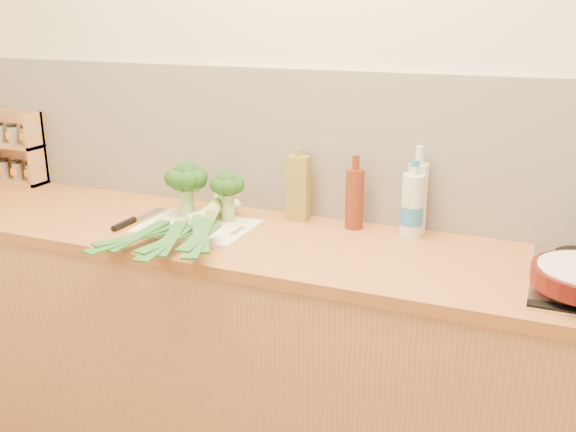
% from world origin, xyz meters
% --- Properties ---
extents(room_shell, '(3.50, 3.50, 3.50)m').
position_xyz_m(room_shell, '(0.00, 1.49, 1.17)').
color(room_shell, beige).
rests_on(room_shell, ground).
extents(counter, '(3.20, 0.62, 0.90)m').
position_xyz_m(counter, '(0.00, 1.20, 0.45)').
color(counter, '#BD804F').
rests_on(counter, ground).
extents(chopping_board, '(0.39, 0.29, 0.01)m').
position_xyz_m(chopping_board, '(-0.39, 1.18, 0.91)').
color(chopping_board, white).
rests_on(chopping_board, counter).
extents(broccoli_left, '(0.16, 0.16, 0.21)m').
position_xyz_m(broccoli_left, '(-0.47, 1.27, 1.05)').
color(broccoli_left, '#8DAA63').
rests_on(broccoli_left, chopping_board).
extents(broccoli_right, '(0.12, 0.13, 0.18)m').
position_xyz_m(broccoli_right, '(-0.31, 1.28, 1.04)').
color(broccoli_right, '#8DAA63').
rests_on(broccoli_right, chopping_board).
extents(leek_front, '(0.24, 0.66, 0.04)m').
position_xyz_m(leek_front, '(-0.41, 1.15, 0.94)').
color(leek_front, white).
rests_on(leek_front, chopping_board).
extents(leek_mid, '(0.14, 0.66, 0.04)m').
position_xyz_m(leek_mid, '(-0.35, 1.13, 0.95)').
color(leek_mid, white).
rests_on(leek_mid, chopping_board).
extents(leek_back, '(0.28, 0.64, 0.04)m').
position_xyz_m(leek_back, '(-0.31, 1.14, 0.97)').
color(leek_back, white).
rests_on(leek_back, chopping_board).
extents(chefs_knife, '(0.04, 0.30, 0.02)m').
position_xyz_m(chefs_knife, '(-0.64, 1.14, 0.91)').
color(chefs_knife, silver).
rests_on(chefs_knife, counter).
extents(spice_rack, '(0.27, 0.11, 0.32)m').
position_xyz_m(spice_rack, '(-1.45, 1.44, 1.04)').
color(spice_rack, tan).
rests_on(spice_rack, counter).
extents(oil_tin, '(0.08, 0.05, 0.27)m').
position_xyz_m(oil_tin, '(-0.09, 1.42, 1.02)').
color(oil_tin, olive).
rests_on(oil_tin, counter).
extents(glass_bottle, '(0.07, 0.07, 0.31)m').
position_xyz_m(glass_bottle, '(0.34, 1.43, 1.03)').
color(glass_bottle, silver).
rests_on(glass_bottle, counter).
extents(amber_bottle, '(0.06, 0.06, 0.26)m').
position_xyz_m(amber_bottle, '(0.13, 1.41, 1.01)').
color(amber_bottle, '#622512').
rests_on(amber_bottle, counter).
extents(water_bottle, '(0.08, 0.08, 0.25)m').
position_xyz_m(water_bottle, '(0.33, 1.40, 1.00)').
color(water_bottle, silver).
rests_on(water_bottle, counter).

